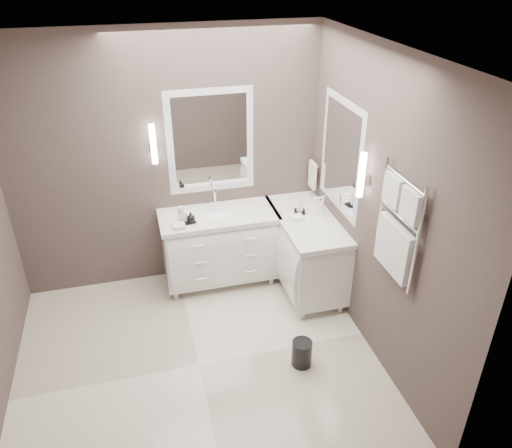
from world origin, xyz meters
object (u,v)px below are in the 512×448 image
object	(u,v)px
towel_ladder	(397,231)
vanity_right	(306,248)
vanity_back	(219,243)
waste_bin	(302,353)

from	to	relation	value
towel_ladder	vanity_right	bearing A→B (deg)	99.84
vanity_back	waste_bin	size ratio (longest dim) A/B	4.89
towel_ladder	waste_bin	world-z (taller)	towel_ladder
towel_ladder	vanity_back	bearing A→B (deg)	124.10
vanity_right	vanity_back	bearing A→B (deg)	159.62
vanity_right	towel_ladder	xyz separation A→B (m)	(0.23, -1.30, 0.91)
vanity_right	towel_ladder	distance (m)	1.60
vanity_back	waste_bin	world-z (taller)	vanity_back
vanity_back	vanity_right	world-z (taller)	same
vanity_back	towel_ladder	world-z (taller)	towel_ladder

